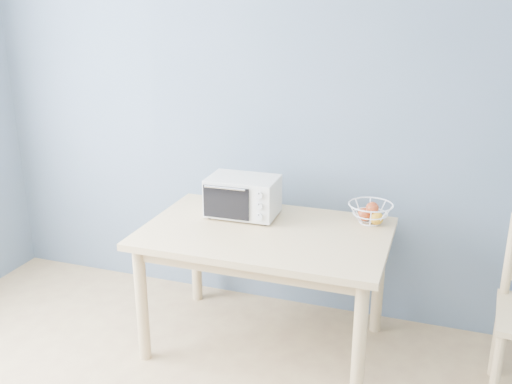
% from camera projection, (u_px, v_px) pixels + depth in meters
% --- Properties ---
extents(room, '(4.01, 4.51, 2.61)m').
position_uv_depth(room, '(26.00, 261.00, 1.62)').
color(room, tan).
rests_on(room, ground).
extents(dining_table, '(1.40, 0.90, 0.75)m').
position_uv_depth(dining_table, '(265.00, 246.00, 3.30)').
color(dining_table, tan).
rests_on(dining_table, ground).
extents(toaster_oven, '(0.42, 0.32, 0.25)m').
position_uv_depth(toaster_oven, '(240.00, 196.00, 3.44)').
color(toaster_oven, beige).
rests_on(toaster_oven, dining_table).
extents(fruit_basket, '(0.30, 0.30, 0.13)m').
position_uv_depth(fruit_basket, '(371.00, 212.00, 3.35)').
color(fruit_basket, white).
rests_on(fruit_basket, dining_table).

